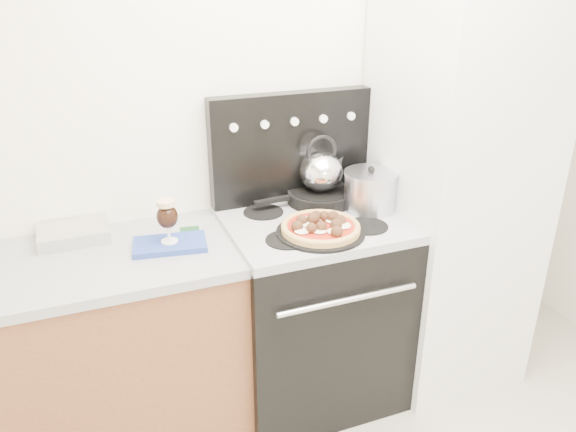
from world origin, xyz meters
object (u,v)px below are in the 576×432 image
pizza (321,226)px  skillet (320,196)px  stock_pot (370,192)px  beer_glass (168,221)px  base_cabinet (62,366)px  oven_mitt (170,244)px  stove_body (312,312)px  fridge (452,194)px  tea_kettle (321,168)px  pizza_pan (321,232)px

pizza → skillet: size_ratio=1.05×
pizza → stock_pot: bearing=26.6°
beer_glass → base_cabinet: bearing=177.2°
oven_mitt → stock_pot: size_ratio=1.24×
beer_glass → skillet: bearing=13.1°
stove_body → beer_glass: beer_glass is taller
fridge → beer_glass: 1.33m
pizza → stock_pot: size_ratio=1.40×
stove_body → stock_pot: 0.63m
fridge → beer_glass: bearing=178.9°
base_cabinet → tea_kettle: 1.39m
skillet → stock_pot: (0.17, -0.16, 0.06)m
beer_glass → skillet: (0.74, 0.17, -0.07)m
beer_glass → pizza_pan: bearing=-13.3°
beer_glass → oven_mitt: bearing=0.0°
skillet → pizza: bearing=-114.1°
stove_body → skillet: size_ratio=2.85×
stove_body → beer_glass: bearing=179.9°
pizza_pan → stock_pot: stock_pot is taller
tea_kettle → pizza: bearing=-130.0°
fridge → stock_pot: 0.42m
beer_glass → pizza: size_ratio=0.56×
beer_glass → stove_body: bearing=-0.1°
stove_body → oven_mitt: size_ratio=3.07×
stove_body → pizza: (-0.03, -0.14, 0.51)m
pizza → skillet: 0.34m
stove_body → fridge: fridge is taller
stove_body → oven_mitt: oven_mitt is taller
pizza_pan → pizza: (-0.00, 0.00, 0.03)m
base_cabinet → stock_pot: size_ratio=6.28×
stock_pot → beer_glass: bearing=-179.1°
pizza_pan → stock_pot: size_ratio=1.59×
tea_kettle → pizza_pan: bearing=-130.0°
fridge → pizza: fridge is taller
pizza_pan → pizza: pizza is taller
base_cabinet → skillet: skillet is taller
skillet → stock_pot: stock_pot is taller
beer_glass → tea_kettle: (0.74, 0.17, 0.07)m
oven_mitt → beer_glass: 0.10m
fridge → tea_kettle: fridge is taller
fridge → base_cabinet: bearing=178.4°
fridge → tea_kettle: bearing=161.5°
skillet → stove_body: bearing=-122.3°
base_cabinet → oven_mitt: bearing=-2.8°
pizza_pan → stove_body: bearing=77.8°
tea_kettle → stock_pot: size_ratio=0.96×
skillet → tea_kettle: 0.14m
pizza → oven_mitt: bearing=166.7°
beer_glass → fridge: bearing=-1.1°
tea_kettle → beer_glass: bearing=177.2°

